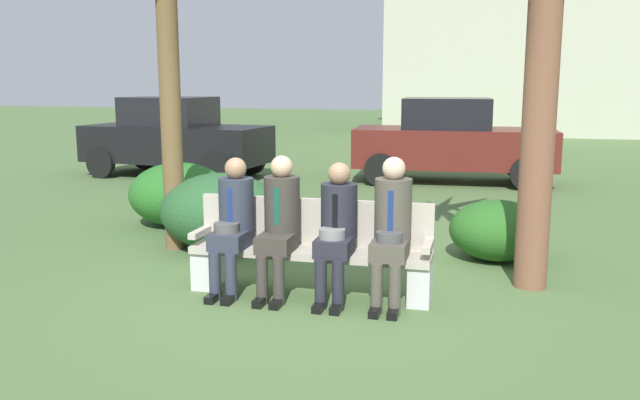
{
  "coord_description": "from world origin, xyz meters",
  "views": [
    {
      "loc": [
        1.61,
        -5.97,
        2.02
      ],
      "look_at": [
        0.01,
        0.33,
        0.85
      ],
      "focal_mm": 37.33,
      "sensor_mm": 36.0,
      "label": 1
    }
  ],
  "objects_px": {
    "seated_man_centerleft": "(279,219)",
    "seated_man_rightmost": "(391,224)",
    "parked_car_far": "(452,141)",
    "shrub_far_lawn": "(498,230)",
    "building_backdrop": "(531,1)",
    "shrub_near_bench": "(221,211)",
    "shrub_mid_lawn": "(179,194)",
    "seated_man_leftmost": "(233,218)",
    "parked_car_near": "(175,137)",
    "park_bench": "(311,249)",
    "seated_man_centerright": "(337,225)"
  },
  "relations": [
    {
      "from": "shrub_near_bench",
      "to": "shrub_mid_lawn",
      "type": "distance_m",
      "value": 1.53
    },
    {
      "from": "shrub_far_lawn",
      "to": "parked_car_near",
      "type": "height_order",
      "value": "parked_car_near"
    },
    {
      "from": "shrub_far_lawn",
      "to": "parked_car_far",
      "type": "xyz_separation_m",
      "value": [
        -0.86,
        5.83,
        0.49
      ]
    },
    {
      "from": "parked_car_near",
      "to": "building_backdrop",
      "type": "bearing_deg",
      "value": 64.18
    },
    {
      "from": "seated_man_centerright",
      "to": "parked_car_far",
      "type": "xyz_separation_m",
      "value": [
        0.61,
        7.64,
        0.12
      ]
    },
    {
      "from": "shrub_near_bench",
      "to": "parked_car_far",
      "type": "bearing_deg",
      "value": 68.56
    },
    {
      "from": "park_bench",
      "to": "parked_car_near",
      "type": "height_order",
      "value": "parked_car_near"
    },
    {
      "from": "park_bench",
      "to": "parked_car_near",
      "type": "bearing_deg",
      "value": 125.01
    },
    {
      "from": "seated_man_leftmost",
      "to": "seated_man_rightmost",
      "type": "relative_size",
      "value": 0.96
    },
    {
      "from": "seated_man_centerleft",
      "to": "parked_car_far",
      "type": "distance_m",
      "value": 7.72
    },
    {
      "from": "seated_man_centerleft",
      "to": "shrub_mid_lawn",
      "type": "height_order",
      "value": "seated_man_centerleft"
    },
    {
      "from": "seated_man_centerright",
      "to": "seated_man_rightmost",
      "type": "xyz_separation_m",
      "value": [
        0.51,
        0.01,
        0.03
      ]
    },
    {
      "from": "shrub_far_lawn",
      "to": "building_backdrop",
      "type": "xyz_separation_m",
      "value": [
        1.24,
        21.46,
        4.84
      ]
    },
    {
      "from": "shrub_mid_lawn",
      "to": "parked_car_far",
      "type": "height_order",
      "value": "parked_car_far"
    },
    {
      "from": "park_bench",
      "to": "seated_man_centerright",
      "type": "distance_m",
      "value": 0.42
    },
    {
      "from": "shrub_far_lawn",
      "to": "parked_car_far",
      "type": "bearing_deg",
      "value": 98.39
    },
    {
      "from": "seated_man_leftmost",
      "to": "parked_car_near",
      "type": "distance_m",
      "value": 8.17
    },
    {
      "from": "seated_man_leftmost",
      "to": "shrub_far_lawn",
      "type": "height_order",
      "value": "seated_man_leftmost"
    },
    {
      "from": "park_bench",
      "to": "seated_man_rightmost",
      "type": "distance_m",
      "value": 0.85
    },
    {
      "from": "parked_car_near",
      "to": "building_backdrop",
      "type": "relative_size",
      "value": 0.36
    },
    {
      "from": "building_backdrop",
      "to": "seated_man_centerleft",
      "type": "bearing_deg",
      "value": -97.99
    },
    {
      "from": "parked_car_near",
      "to": "parked_car_far",
      "type": "bearing_deg",
      "value": 5.75
    },
    {
      "from": "seated_man_centerright",
      "to": "shrub_far_lawn",
      "type": "height_order",
      "value": "seated_man_centerright"
    },
    {
      "from": "seated_man_centerleft",
      "to": "seated_man_rightmost",
      "type": "bearing_deg",
      "value": -0.22
    },
    {
      "from": "shrub_near_bench",
      "to": "parked_car_near",
      "type": "bearing_deg",
      "value": 121.15
    },
    {
      "from": "park_bench",
      "to": "seated_man_leftmost",
      "type": "height_order",
      "value": "seated_man_leftmost"
    },
    {
      "from": "seated_man_centerleft",
      "to": "shrub_near_bench",
      "type": "distance_m",
      "value": 1.98
    },
    {
      "from": "shrub_near_bench",
      "to": "shrub_far_lawn",
      "type": "distance_m",
      "value": 3.27
    },
    {
      "from": "park_bench",
      "to": "shrub_mid_lawn",
      "type": "xyz_separation_m",
      "value": [
        -2.59,
        2.48,
        0.01
      ]
    },
    {
      "from": "shrub_near_bench",
      "to": "seated_man_leftmost",
      "type": "bearing_deg",
      "value": -63.37
    },
    {
      "from": "parked_car_far",
      "to": "parked_car_near",
      "type": "bearing_deg",
      "value": -174.25
    },
    {
      "from": "shrub_mid_lawn",
      "to": "shrub_far_lawn",
      "type": "xyz_separation_m",
      "value": [
        4.34,
        -0.81,
        -0.1
      ]
    },
    {
      "from": "building_backdrop",
      "to": "parked_car_far",
      "type": "bearing_deg",
      "value": -97.65
    },
    {
      "from": "shrub_mid_lawn",
      "to": "parked_car_far",
      "type": "xyz_separation_m",
      "value": [
        3.48,
        5.02,
        0.39
      ]
    },
    {
      "from": "seated_man_leftmost",
      "to": "seated_man_centerleft",
      "type": "xyz_separation_m",
      "value": [
        0.47,
        0.01,
        0.02
      ]
    },
    {
      "from": "park_bench",
      "to": "shrub_far_lawn",
      "type": "distance_m",
      "value": 2.42
    },
    {
      "from": "shrub_mid_lawn",
      "to": "parked_car_near",
      "type": "bearing_deg",
      "value": 116.93
    },
    {
      "from": "seated_man_centerleft",
      "to": "seated_man_centerright",
      "type": "relative_size",
      "value": 1.04
    },
    {
      "from": "shrub_mid_lawn",
      "to": "park_bench",
      "type": "bearing_deg",
      "value": -43.74
    },
    {
      "from": "seated_man_rightmost",
      "to": "seated_man_centerright",
      "type": "bearing_deg",
      "value": -179.28
    },
    {
      "from": "seated_man_leftmost",
      "to": "shrub_far_lawn",
      "type": "distance_m",
      "value": 3.1
    },
    {
      "from": "seated_man_leftmost",
      "to": "parked_car_far",
      "type": "height_order",
      "value": "parked_car_far"
    },
    {
      "from": "seated_man_centerleft",
      "to": "shrub_near_bench",
      "type": "bearing_deg",
      "value": 129.0
    },
    {
      "from": "seated_man_leftmost",
      "to": "shrub_mid_lawn",
      "type": "xyz_separation_m",
      "value": [
        -1.85,
        2.62,
        -0.28
      ]
    },
    {
      "from": "seated_man_rightmost",
      "to": "building_backdrop",
      "type": "xyz_separation_m",
      "value": [
        2.21,
        23.27,
        4.44
      ]
    },
    {
      "from": "seated_man_centerright",
      "to": "parked_car_near",
      "type": "height_order",
      "value": "parked_car_near"
    },
    {
      "from": "seated_man_centerleft",
      "to": "seated_man_rightmost",
      "type": "distance_m",
      "value": 1.06
    },
    {
      "from": "seated_man_leftmost",
      "to": "shrub_near_bench",
      "type": "height_order",
      "value": "seated_man_leftmost"
    },
    {
      "from": "seated_man_leftmost",
      "to": "shrub_near_bench",
      "type": "bearing_deg",
      "value": 116.63
    },
    {
      "from": "seated_man_centerleft",
      "to": "shrub_near_bench",
      "type": "xyz_separation_m",
      "value": [
        -1.23,
        1.52,
        -0.28
      ]
    }
  ]
}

